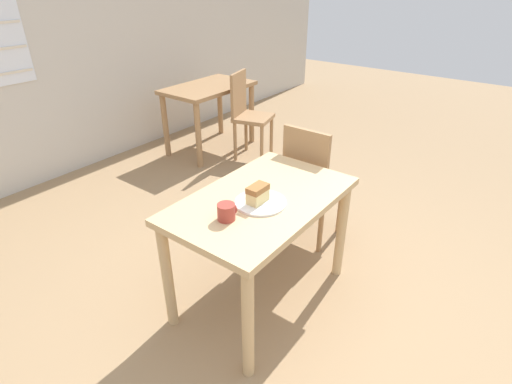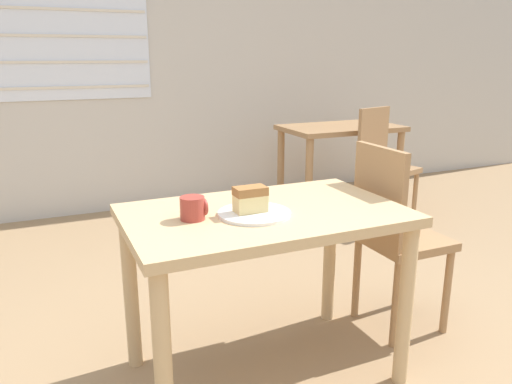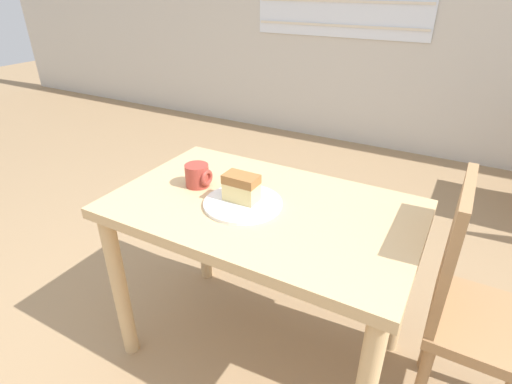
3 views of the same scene
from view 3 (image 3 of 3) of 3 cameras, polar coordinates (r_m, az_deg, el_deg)
dining_table_near at (r=1.46m, az=0.92°, el=-5.61°), size 1.07×0.66×0.72m
chair_near_window at (r=1.49m, az=28.57°, el=-14.34°), size 0.36×0.36×0.91m
plate at (r=1.39m, az=-1.88°, el=-1.62°), size 0.28×0.28×0.01m
cake_slice at (r=1.38m, az=-2.11°, el=0.65°), size 0.12×0.07×0.10m
coffee_mug at (r=1.52m, az=-8.30°, el=2.34°), size 0.10×0.09×0.09m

